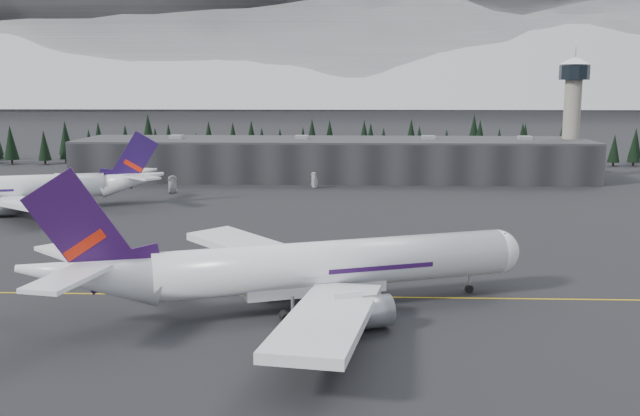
{
  "coord_description": "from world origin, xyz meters",
  "views": [
    {
      "loc": [
        4.74,
        -100.25,
        30.32
      ],
      "look_at": [
        0.0,
        20.0,
        9.0
      ],
      "focal_mm": 40.0,
      "sensor_mm": 36.0,
      "label": 1
    }
  ],
  "objects_px": {
    "terminal": "(333,159)",
    "control_tower": "(572,104)",
    "jet_main": "(294,268)",
    "gse_vehicle_b": "(315,185)",
    "jet_parked": "(31,188)",
    "gse_vehicle_a": "(172,191)"
  },
  "relations": [
    {
      "from": "terminal",
      "to": "control_tower",
      "type": "bearing_deg",
      "value": 2.29
    },
    {
      "from": "jet_main",
      "to": "gse_vehicle_b",
      "type": "xyz_separation_m",
      "value": [
        -2.38,
        111.84,
        -4.92
      ]
    },
    {
      "from": "terminal",
      "to": "jet_parked",
      "type": "xyz_separation_m",
      "value": [
        -71.6,
        -58.18,
        -1.09
      ]
    },
    {
      "from": "terminal",
      "to": "jet_parked",
      "type": "bearing_deg",
      "value": -140.9
    },
    {
      "from": "jet_parked",
      "to": "gse_vehicle_a",
      "type": "xyz_separation_m",
      "value": [
        27.91,
        25.61,
        -4.51
      ]
    },
    {
      "from": "gse_vehicle_b",
      "to": "jet_main",
      "type": "bearing_deg",
      "value": -34.7
    },
    {
      "from": "jet_parked",
      "to": "jet_main",
      "type": "bearing_deg",
      "value": 114.82
    },
    {
      "from": "gse_vehicle_a",
      "to": "gse_vehicle_b",
      "type": "distance_m",
      "value": 40.55
    },
    {
      "from": "gse_vehicle_a",
      "to": "jet_parked",
      "type": "bearing_deg",
      "value": -168.66
    },
    {
      "from": "terminal",
      "to": "gse_vehicle_a",
      "type": "distance_m",
      "value": 54.78
    },
    {
      "from": "gse_vehicle_a",
      "to": "gse_vehicle_b",
      "type": "xyz_separation_m",
      "value": [
        38.88,
        11.5,
        0.11
      ]
    },
    {
      "from": "terminal",
      "to": "jet_parked",
      "type": "distance_m",
      "value": 92.26
    },
    {
      "from": "jet_parked",
      "to": "gse_vehicle_a",
      "type": "bearing_deg",
      "value": -155.43
    },
    {
      "from": "control_tower",
      "to": "gse_vehicle_a",
      "type": "height_order",
      "value": "control_tower"
    },
    {
      "from": "jet_parked",
      "to": "gse_vehicle_b",
      "type": "xyz_separation_m",
      "value": [
        66.8,
        37.11,
        -4.41
      ]
    },
    {
      "from": "gse_vehicle_a",
      "to": "jet_main",
      "type": "bearing_deg",
      "value": -98.84
    },
    {
      "from": "control_tower",
      "to": "gse_vehicle_a",
      "type": "distance_m",
      "value": 125.96
    },
    {
      "from": "control_tower",
      "to": "jet_main",
      "type": "relative_size",
      "value": 0.56
    },
    {
      "from": "terminal",
      "to": "jet_main",
      "type": "xyz_separation_m",
      "value": [
        -2.43,
        -132.91,
        -0.58
      ]
    },
    {
      "from": "control_tower",
      "to": "terminal",
      "type": "bearing_deg",
      "value": -177.71
    },
    {
      "from": "jet_parked",
      "to": "gse_vehicle_a",
      "type": "height_order",
      "value": "jet_parked"
    },
    {
      "from": "jet_main",
      "to": "jet_parked",
      "type": "distance_m",
      "value": 101.83
    }
  ]
}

